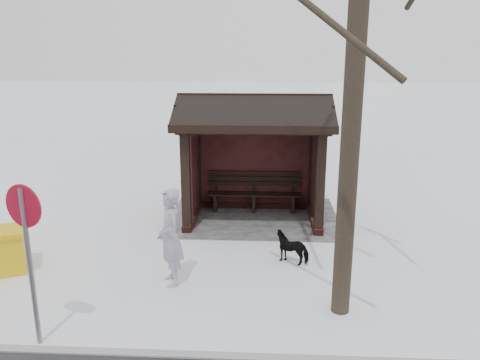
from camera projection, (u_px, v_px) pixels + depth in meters
name	position (u px, v px, depth m)	size (l,w,h in m)	color
ground	(253.00, 219.00, 11.60)	(120.00, 120.00, 0.00)	white
kerb	(242.00, 358.00, 6.29)	(120.00, 0.15, 0.06)	gray
trampled_patch	(254.00, 216.00, 11.79)	(4.20, 3.20, 0.02)	gray
bus_shelter	(254.00, 132.00, 11.19)	(3.60, 2.40, 3.09)	#3A1715
pedestrian	(171.00, 237.00, 8.16)	(0.64, 0.42, 1.75)	#A497B1
dog	(293.00, 247.00, 9.17)	(0.33, 0.72, 0.61)	black
road_sign	(26.00, 231.00, 6.22)	(0.57, 0.23, 2.33)	slate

